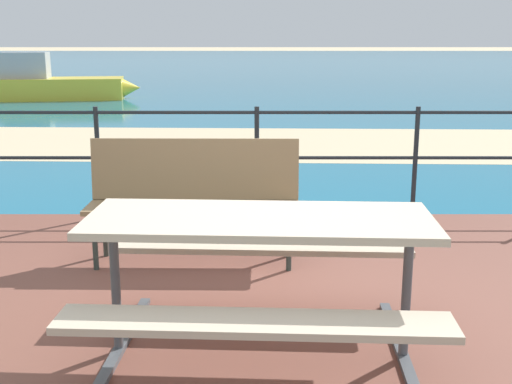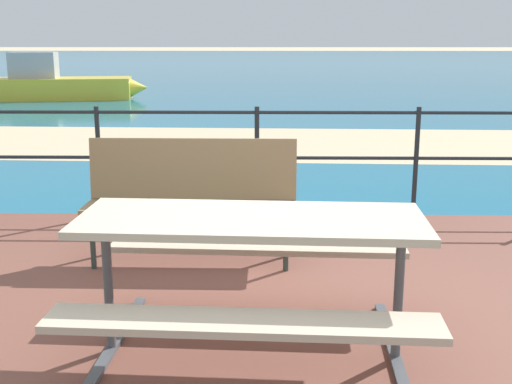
{
  "view_description": "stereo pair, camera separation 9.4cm",
  "coord_description": "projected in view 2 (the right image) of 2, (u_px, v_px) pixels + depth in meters",
  "views": [
    {
      "loc": [
        -0.01,
        -3.36,
        1.72
      ],
      "look_at": [
        0.0,
        1.75,
        0.49
      ],
      "focal_mm": 44.78,
      "sensor_mm": 36.0,
      "label": 1
    },
    {
      "loc": [
        0.09,
        -3.36,
        1.72
      ],
      "look_at": [
        0.0,
        1.75,
        0.49
      ],
      "focal_mm": 44.78,
      "sensor_mm": 36.0,
      "label": 2
    }
  ],
  "objects": [
    {
      "name": "picnic_table",
      "position": [
        251.0,
        253.0,
        3.3
      ],
      "size": [
        1.83,
        1.42,
        0.78
      ],
      "rotation": [
        0.0,
        0.0,
        -0.05
      ],
      "color": "#BCAD93",
      "rests_on": "patio_paving"
    },
    {
      "name": "beach_strip",
      "position": [
        261.0,
        143.0,
        10.68
      ],
      "size": [
        54.09,
        5.5,
        0.01
      ],
      "primitive_type": "cube",
      "rotation": [
        0.0,
        0.0,
        -0.04
      ],
      "color": "beige",
      "rests_on": "ground"
    },
    {
      "name": "patio_paving",
      "position": [
        250.0,
        341.0,
        3.66
      ],
      "size": [
        6.4,
        5.2,
        0.06
      ],
      "primitive_type": "cube",
      "color": "brown",
      "rests_on": "ground"
    },
    {
      "name": "railing_fence",
      "position": [
        257.0,
        148.0,
        5.9
      ],
      "size": [
        5.94,
        0.04,
        1.05
      ],
      "color": "#1E2328",
      "rests_on": "patio_paving"
    },
    {
      "name": "boat_near",
      "position": [
        49.0,
        85.0,
        18.23
      ],
      "size": [
        5.23,
        2.1,
        1.33
      ],
      "rotation": [
        0.0,
        0.0,
        0.15
      ],
      "color": "yellow",
      "rests_on": "sea_water"
    },
    {
      "name": "ground_plane",
      "position": [
        250.0,
        346.0,
        3.67
      ],
      "size": [
        240.0,
        240.0,
        0.0
      ],
      "primitive_type": "plane",
      "color": "beige"
    },
    {
      "name": "sea_water",
      "position": [
        265.0,
        64.0,
        42.54
      ],
      "size": [
        90.0,
        90.0,
        0.01
      ],
      "primitive_type": "cube",
      "color": "#196B8E",
      "rests_on": "ground"
    },
    {
      "name": "park_bench",
      "position": [
        192.0,
        190.0,
        4.81
      ],
      "size": [
        1.58,
        0.44,
        0.92
      ],
      "rotation": [
        0.0,
        0.0,
        -0.01
      ],
      "color": "#8C704C",
      "rests_on": "patio_paving"
    }
  ]
}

